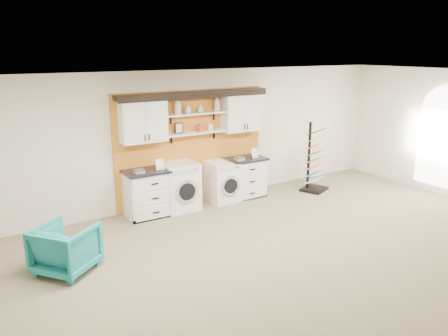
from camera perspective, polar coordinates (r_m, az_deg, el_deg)
floor at (r=6.62m, az=12.50°, el=-14.04°), size 10.00×10.00×0.00m
ceiling at (r=5.81m, az=14.11°, el=10.84°), size 10.00×10.00×0.00m
wall_back at (r=9.24m, az=-4.32°, el=4.01°), size 10.00×0.00×10.00m
accent_panel at (r=9.25m, az=-4.20°, el=2.76°), size 3.40×0.07×2.40m
upper_cabinet_left at (r=8.52m, az=-10.55°, el=6.10°), size 0.90×0.35×0.84m
upper_cabinet_right at (r=9.55m, az=2.28°, el=7.33°), size 0.90×0.35×0.84m
shelf_lower at (r=9.04m, az=-3.75°, el=4.60°), size 1.32×0.28×0.03m
shelf_upper at (r=8.98m, az=-3.80°, el=7.11°), size 1.32×0.28×0.03m
crown_molding at (r=8.94m, az=-3.88°, el=9.64°), size 3.30×0.41×0.13m
window_arched at (r=10.79m, az=26.62°, el=3.97°), size 0.06×1.10×2.25m
picture_frame at (r=8.91m, az=-5.91°, el=5.21°), size 0.18×0.02×0.22m
canister_red at (r=9.07m, az=-3.20°, el=5.26°), size 0.11×0.11×0.16m
canister_cream at (r=9.19m, az=-1.83°, el=5.34°), size 0.10×0.10×0.14m
base_cabinet_left at (r=8.72m, az=-9.74°, el=-3.22°), size 0.96×0.66×0.94m
base_cabinet_right at (r=9.73m, az=2.69°, el=-1.20°), size 0.90×0.66×0.88m
washer at (r=8.95m, az=-5.82°, el=-2.42°), size 0.70×0.71×0.98m
dryer at (r=9.43m, az=-0.22°, el=-1.74°), size 0.63×0.71×0.88m
sample_rack at (r=10.32m, az=11.70°, el=-0.12°), size 0.72×0.67×1.60m
armchair at (r=6.95m, az=-19.95°, el=-9.83°), size 1.11×1.10×0.72m
soap_bottle_a at (r=8.78m, az=-6.07°, el=8.10°), size 0.17×0.17×0.34m
soap_bottle_b at (r=8.89m, az=-4.76°, el=7.72°), size 0.10×0.10×0.19m
soap_bottle_c at (r=9.03m, az=-3.09°, el=7.77°), size 0.15×0.15×0.16m
soap_bottle_d at (r=9.20m, az=-0.94°, el=8.44°), size 0.14×0.14×0.32m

